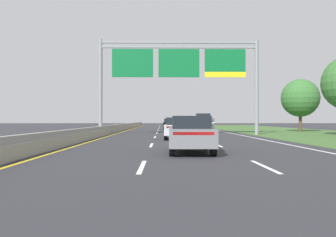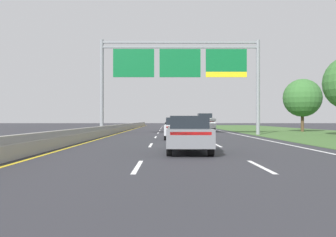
% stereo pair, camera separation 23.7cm
% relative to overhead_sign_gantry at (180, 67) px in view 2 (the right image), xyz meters
% --- Properties ---
extents(ground_plane, '(220.00, 220.00, 0.00)m').
position_rel_overhead_sign_gantry_xyz_m(ground_plane, '(-0.30, 2.02, -6.35)').
color(ground_plane, '#2B2B30').
extents(lane_striping, '(11.96, 106.00, 0.01)m').
position_rel_overhead_sign_gantry_xyz_m(lane_striping, '(-0.30, 1.56, -6.34)').
color(lane_striping, white).
rests_on(lane_striping, ground).
extents(grass_verge_right, '(14.00, 110.00, 0.02)m').
position_rel_overhead_sign_gantry_xyz_m(grass_verge_right, '(13.65, 2.02, -6.34)').
color(grass_verge_right, '#3D602D').
rests_on(grass_verge_right, ground).
extents(median_barrier_concrete, '(0.60, 110.00, 0.85)m').
position_rel_overhead_sign_gantry_xyz_m(median_barrier_concrete, '(-6.90, 2.02, -5.99)').
color(median_barrier_concrete, '#99968E').
rests_on(median_barrier_concrete, ground).
extents(overhead_sign_gantry, '(15.06, 0.42, 8.94)m').
position_rel_overhead_sign_gantry_xyz_m(overhead_sign_gantry, '(0.00, 0.00, 0.00)').
color(overhead_sign_gantry, gray).
rests_on(overhead_sign_gantry, ground).
extents(pickup_truck_white, '(2.06, 5.42, 2.20)m').
position_rel_overhead_sign_gantry_xyz_m(pickup_truck_white, '(3.53, 10.53, -5.27)').
color(pickup_truck_white, silver).
rests_on(pickup_truck_white, ground).
extents(car_silver_centre_lane_sedan, '(1.89, 4.43, 1.57)m').
position_rel_overhead_sign_gantry_xyz_m(car_silver_centre_lane_sedan, '(-0.49, -7.31, -5.53)').
color(car_silver_centre_lane_sedan, '#B2B5BA').
rests_on(car_silver_centre_lane_sedan, ground).
extents(car_navy_right_lane_sedan, '(1.86, 4.42, 1.57)m').
position_rel_overhead_sign_gantry_xyz_m(car_navy_right_lane_sedan, '(3.16, 19.09, -5.53)').
color(car_navy_right_lane_sedan, '#161E47').
rests_on(car_navy_right_lane_sedan, ground).
extents(car_grey_centre_lane_sedan, '(1.93, 4.44, 1.57)m').
position_rel_overhead_sign_gantry_xyz_m(car_grey_centre_lane_sedan, '(-0.33, -17.96, -5.53)').
color(car_grey_centre_lane_sedan, slate).
rests_on(car_grey_centre_lane_sedan, ground).
extents(car_black_centre_lane_sedan, '(1.90, 4.43, 1.57)m').
position_rel_overhead_sign_gantry_xyz_m(car_black_centre_lane_sedan, '(-0.52, 17.69, -5.53)').
color(car_black_centre_lane_sedan, black).
rests_on(car_black_centre_lane_sedan, ground).
extents(roadside_tree_far, '(4.48, 4.48, 6.24)m').
position_rel_overhead_sign_gantry_xyz_m(roadside_tree_far, '(14.82, 8.58, -2.35)').
color(roadside_tree_far, '#4C3823').
rests_on(roadside_tree_far, ground).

